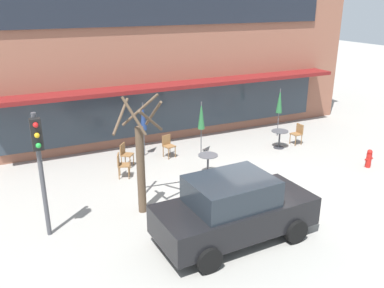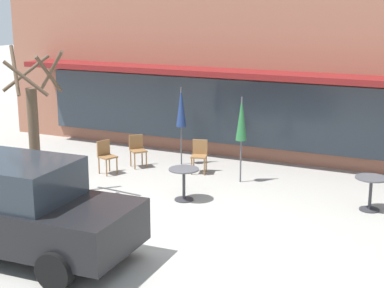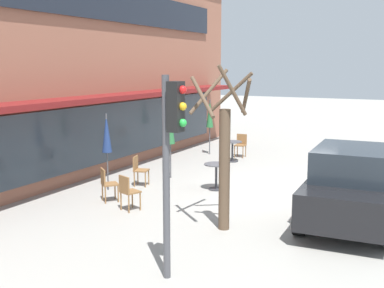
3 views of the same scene
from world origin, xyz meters
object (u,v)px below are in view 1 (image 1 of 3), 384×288
object	(u,v)px
cafe_chair_0	(298,133)
fire_hydrant	(369,158)
traffic_light_pole	(39,156)
cafe_table_near_wall	(280,136)
patio_umbrella_green_folded	(201,116)
parked_sedan	(234,209)
cafe_chair_3	(168,144)
patio_umbrella_corner_open	(143,117)
cafe_chair_1	(122,164)
cafe_table_streetside	(208,161)
street_tree	(141,159)
cafe_chair_2	(125,153)
patio_umbrella_cream_folded	(280,101)

from	to	relation	value
cafe_chair_0	fire_hydrant	world-z (taller)	cafe_chair_0
traffic_light_pole	cafe_table_near_wall	bearing A→B (deg)	16.72
patio_umbrella_green_folded	cafe_table_near_wall	bearing A→B (deg)	-12.54
cafe_table_near_wall	parked_sedan	distance (m)	7.38
cafe_table_near_wall	cafe_chair_3	bearing A→B (deg)	166.93
cafe_chair_3	fire_hydrant	xyz separation A→B (m)	(6.39, -4.22, -0.17)
patio_umbrella_corner_open	parked_sedan	world-z (taller)	patio_umbrella_corner_open
cafe_chair_1	fire_hydrant	size ratio (longest dim) A/B	1.26
cafe_chair_0	fire_hydrant	distance (m)	3.29
cafe_table_streetside	cafe_chair_3	bearing A→B (deg)	105.80
cafe_chair_1	street_tree	bearing A→B (deg)	-92.75
cafe_chair_0	cafe_chair_1	distance (m)	7.86
cafe_chair_3	street_tree	world-z (taller)	street_tree
cafe_chair_1	patio_umbrella_corner_open	bearing A→B (deg)	49.74
street_tree	cafe_chair_3	bearing A→B (deg)	57.93
patio_umbrella_corner_open	parked_sedan	xyz separation A→B (m)	(0.12, -6.71, -0.75)
cafe_chair_2	cafe_chair_3	distance (m)	1.82
street_tree	patio_umbrella_corner_open	bearing A→B (deg)	70.18
cafe_chair_3	fire_hydrant	world-z (taller)	cafe_chair_3
patio_umbrella_green_folded	cafe_chair_0	world-z (taller)	patio_umbrella_green_folded
patio_umbrella_cream_folded	cafe_chair_2	bearing A→B (deg)	-176.18
patio_umbrella_green_folded	patio_umbrella_cream_folded	distance (m)	4.30
cafe_chair_3	traffic_light_pole	world-z (taller)	traffic_light_pole
cafe_table_streetside	patio_umbrella_green_folded	distance (m)	2.30
cafe_table_streetside	patio_umbrella_corner_open	distance (m)	3.30
traffic_light_pole	cafe_table_streetside	bearing A→B (deg)	17.19
cafe_chair_0	cafe_table_near_wall	bearing A→B (deg)	-176.79
cafe_table_near_wall	patio_umbrella_corner_open	size ratio (longest dim) A/B	0.35
street_tree	cafe_chair_2	bearing A→B (deg)	81.34
cafe_table_streetside	cafe_chair_3	size ratio (longest dim) A/B	0.85
cafe_table_streetside	parked_sedan	size ratio (longest dim) A/B	0.18
fire_hydrant	cafe_chair_2	bearing A→B (deg)	153.93
cafe_chair_2	street_tree	bearing A→B (deg)	-98.66
cafe_chair_1	parked_sedan	world-z (taller)	parked_sedan
street_tree	traffic_light_pole	bearing A→B (deg)	-175.08
cafe_chair_0	patio_umbrella_corner_open	bearing A→B (deg)	166.46
patio_umbrella_cream_folded	patio_umbrella_green_folded	bearing A→B (deg)	-171.64
fire_hydrant	cafe_chair_3	bearing A→B (deg)	146.59
cafe_chair_2	fire_hydrant	world-z (taller)	cafe_chair_2
patio_umbrella_green_folded	cafe_chair_1	bearing A→B (deg)	-167.15
cafe_table_near_wall	cafe_chair_0	xyz separation A→B (m)	(1.00, 0.06, 0.01)
parked_sedan	fire_hydrant	world-z (taller)	parked_sedan
street_tree	cafe_chair_0	bearing A→B (deg)	18.88
patio_umbrella_corner_open	cafe_chair_1	distance (m)	2.46
cafe_chair_0	cafe_chair_1	bearing A→B (deg)	-179.11
cafe_chair_3	cafe_table_streetside	bearing A→B (deg)	-74.20
traffic_light_pole	fire_hydrant	world-z (taller)	traffic_light_pole
patio_umbrella_corner_open	street_tree	bearing A→B (deg)	-109.82
cafe_chair_2	cafe_table_near_wall	bearing A→B (deg)	-7.72
traffic_light_pole	patio_umbrella_green_folded	bearing A→B (deg)	29.86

